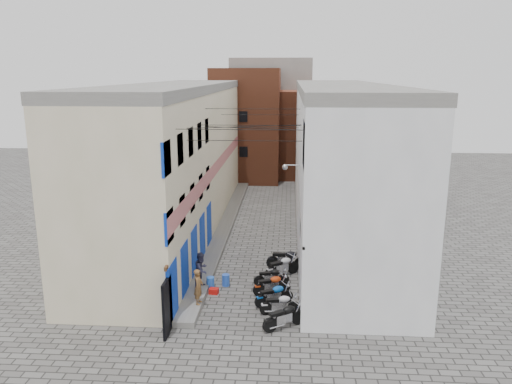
% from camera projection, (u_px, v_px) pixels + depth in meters
% --- Properties ---
extents(ground, '(90.00, 90.00, 0.00)m').
position_uv_depth(ground, '(235.00, 330.00, 19.18)').
color(ground, '#4F4D4B').
rests_on(ground, ground).
extents(plinth, '(0.90, 26.00, 0.25)m').
position_uv_depth(plinth, '(226.00, 225.00, 31.89)').
color(plinth, slate).
rests_on(plinth, ground).
extents(building_left, '(5.10, 27.00, 9.00)m').
position_uv_depth(building_left, '(178.00, 157.00, 31.01)').
color(building_left, beige).
rests_on(building_left, ground).
extents(building_right, '(5.94, 26.00, 9.00)m').
position_uv_depth(building_right, '(339.00, 159.00, 30.39)').
color(building_right, silver).
rests_on(building_right, ground).
extents(building_far_brick_left, '(6.00, 6.00, 10.00)m').
position_uv_depth(building_far_brick_left, '(246.00, 125.00, 45.29)').
color(building_far_brick_left, brown).
rests_on(building_far_brick_left, ground).
extents(building_far_brick_right, '(5.00, 6.00, 8.00)m').
position_uv_depth(building_far_brick_right, '(301.00, 134.00, 47.13)').
color(building_far_brick_right, brown).
rests_on(building_far_brick_right, ground).
extents(building_far_concrete, '(8.00, 5.00, 11.00)m').
position_uv_depth(building_far_concrete, '(271.00, 114.00, 50.86)').
color(building_far_concrete, slate).
rests_on(building_far_concrete, ground).
extents(far_shopfront, '(2.00, 0.30, 2.40)m').
position_uv_depth(far_shopfront, '(267.00, 172.00, 43.34)').
color(far_shopfront, black).
rests_on(far_shopfront, ground).
extents(overhead_wires, '(5.80, 13.02, 1.32)m').
position_uv_depth(overhead_wires, '(251.00, 124.00, 24.92)').
color(overhead_wires, black).
rests_on(overhead_wires, ground).
extents(motorcycle_a, '(1.91, 1.51, 1.09)m').
position_uv_depth(motorcycle_a, '(284.00, 315.00, 19.22)').
color(motorcycle_a, black).
rests_on(motorcycle_a, ground).
extents(motorcycle_b, '(1.75, 0.80, 0.98)m').
position_uv_depth(motorcycle_b, '(280.00, 303.00, 20.36)').
color(motorcycle_b, silver).
rests_on(motorcycle_b, ground).
extents(motorcycle_c, '(1.83, 1.32, 1.03)m').
position_uv_depth(motorcycle_c, '(274.00, 294.00, 21.15)').
color(motorcycle_c, '#0B4FA8').
rests_on(motorcycle_c, ground).
extents(motorcycle_d, '(1.83, 1.15, 1.01)m').
position_uv_depth(motorcycle_d, '(272.00, 284.00, 22.19)').
color(motorcycle_d, '#B2320C').
rests_on(motorcycle_d, ground).
extents(motorcycle_e, '(1.75, 0.86, 0.97)m').
position_uv_depth(motorcycle_e, '(272.00, 276.00, 23.06)').
color(motorcycle_e, black).
rests_on(motorcycle_e, ground).
extents(motorcycle_f, '(1.92, 1.64, 1.12)m').
position_uv_depth(motorcycle_f, '(282.00, 265.00, 24.13)').
color(motorcycle_f, '#B8B7BD').
rests_on(motorcycle_f, ground).
extents(motorcycle_g, '(2.08, 0.78, 1.18)m').
position_uv_depth(motorcycle_g, '(287.00, 258.00, 24.99)').
color(motorcycle_g, black).
rests_on(motorcycle_g, ground).
extents(person_a, '(0.41, 0.58, 1.52)m').
position_uv_depth(person_a, '(198.00, 287.00, 20.69)').
color(person_a, brown).
rests_on(person_a, plinth).
extents(person_b, '(0.84, 0.95, 1.62)m').
position_uv_depth(person_b, '(201.00, 270.00, 22.33)').
color(person_b, '#363651').
rests_on(person_b, plinth).
extents(water_jug_near, '(0.46, 0.46, 0.57)m').
position_uv_depth(water_jug_near, '(210.00, 283.00, 22.79)').
color(water_jug_near, blue).
rests_on(water_jug_near, ground).
extents(water_jug_far, '(0.39, 0.39, 0.55)m').
position_uv_depth(water_jug_far, '(226.00, 280.00, 23.14)').
color(water_jug_far, blue).
rests_on(water_jug_far, ground).
extents(red_crate, '(0.44, 0.35, 0.25)m').
position_uv_depth(red_crate, '(214.00, 291.00, 22.33)').
color(red_crate, red).
rests_on(red_crate, ground).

